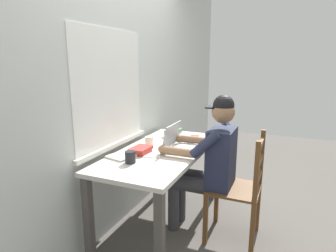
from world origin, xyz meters
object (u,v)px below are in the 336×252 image
(seated_person, at_px, (209,159))
(book_stack_main, at_px, (141,150))
(laptop, at_px, (180,144))
(computer_mouse, at_px, (191,141))
(desk, at_px, (162,160))
(coffee_mug_dark, at_px, (130,157))
(landscape_photo_print, at_px, (195,136))
(wooden_chair, at_px, (241,189))
(book_stack_side, at_px, (173,132))
(coffee_mug_white, at_px, (149,141))

(seated_person, height_order, book_stack_main, seated_person)
(laptop, bearing_deg, computer_mouse, -3.91)
(desk, relative_size, laptop, 4.49)
(seated_person, xyz_separation_m, coffee_mug_dark, (-0.47, 0.51, 0.10))
(laptop, bearing_deg, landscape_photo_print, 2.24)
(wooden_chair, xyz_separation_m, computer_mouse, (0.27, 0.54, 0.29))
(desk, distance_m, coffee_mug_dark, 0.44)
(wooden_chair, bearing_deg, book_stack_side, 61.38)
(seated_person, distance_m, laptop, 0.29)
(laptop, distance_m, book_stack_main, 0.36)
(laptop, xyz_separation_m, computer_mouse, (0.26, -0.02, -0.04))
(wooden_chair, distance_m, book_stack_main, 0.91)
(wooden_chair, xyz_separation_m, coffee_mug_dark, (-0.47, 0.79, 0.32))
(wooden_chair, xyz_separation_m, book_stack_main, (-0.23, 0.83, 0.30))
(desk, distance_m, landscape_photo_print, 0.58)
(wooden_chair, relative_size, landscape_photo_print, 7.30)
(book_stack_main, bearing_deg, desk, -38.13)
(landscape_photo_print, bearing_deg, coffee_mug_white, 137.31)
(desk, xyz_separation_m, laptop, (0.07, -0.14, 0.15))
(book_stack_main, bearing_deg, coffee_mug_dark, -170.68)
(laptop, relative_size, coffee_mug_white, 2.82)
(desk, relative_size, book_stack_side, 7.29)
(computer_mouse, xyz_separation_m, landscape_photo_print, (0.23, 0.04, -0.02))
(computer_mouse, xyz_separation_m, book_stack_side, (0.16, 0.26, 0.02))
(computer_mouse, bearing_deg, coffee_mug_dark, 161.25)
(laptop, xyz_separation_m, coffee_mug_white, (-0.01, 0.31, -0.01))
(laptop, relative_size, coffee_mug_dark, 2.72)
(computer_mouse, bearing_deg, landscape_photo_print, 9.19)
(wooden_chair, bearing_deg, coffee_mug_dark, 120.57)
(wooden_chair, relative_size, computer_mouse, 9.49)
(wooden_chair, height_order, book_stack_side, wooden_chair)
(wooden_chair, height_order, landscape_photo_print, wooden_chair)
(coffee_mug_white, bearing_deg, computer_mouse, -50.56)
(seated_person, relative_size, coffee_mug_dark, 10.32)
(seated_person, distance_m, book_stack_side, 0.68)
(book_stack_main, bearing_deg, laptop, -48.86)
(seated_person, xyz_separation_m, computer_mouse, (0.27, 0.26, 0.07))
(coffee_mug_white, height_order, landscape_photo_print, coffee_mug_white)
(book_stack_side, bearing_deg, coffee_mug_white, 171.18)
(wooden_chair, bearing_deg, desk, 95.10)
(wooden_chair, relative_size, book_stack_main, 4.72)
(coffee_mug_white, relative_size, landscape_photo_print, 0.90)
(landscape_photo_print, bearing_deg, seated_person, -162.08)
(wooden_chair, bearing_deg, seated_person, 90.00)
(coffee_mug_white, bearing_deg, wooden_chair, -90.39)
(coffee_mug_white, bearing_deg, coffee_mug_dark, -171.15)
(coffee_mug_dark, bearing_deg, seated_person, -47.43)
(coffee_mug_white, bearing_deg, book_stack_side, -8.82)
(coffee_mug_white, distance_m, book_stack_main, 0.23)
(book_stack_side, height_order, landscape_photo_print, book_stack_side)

